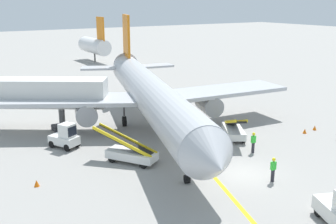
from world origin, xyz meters
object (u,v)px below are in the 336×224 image
Objects in this scene: ground_crew_marshaller at (253,142)px; safety_cone_nose_left at (315,128)px; belt_loader_aft_hold at (130,152)px; ground_crew_wing_walker at (273,169)px; belt_loader_forward_hold at (234,130)px; jet_bridge at (26,93)px; safety_cone_nose_right at (37,183)px; baggage_tug_near_wing at (65,137)px; airliner at (149,93)px; safety_cone_wingtip_left at (305,131)px.

ground_crew_marshaller reaches higher than safety_cone_nose_left.
belt_loader_aft_hold reaches higher than safety_cone_nose_left.
belt_loader_forward_hold is at bearing 65.99° from ground_crew_wing_walker.
jet_bridge is 2.45× the size of belt_loader_forward_hold.
jet_bridge is at bearing 131.45° from ground_crew_marshaller.
ground_crew_marshaller is at bearing -20.63° from belt_loader_aft_hold.
jet_bridge is 13.15m from belt_loader_aft_hold.
belt_loader_forward_hold is at bearing 1.57° from safety_cone_nose_right.
baggage_tug_near_wing is 1.61× the size of ground_crew_wing_walker.
safety_cone_wingtip_left is (11.33, -8.69, -3.20)m from airliner.
belt_loader_forward_hold is 3.65m from ground_crew_marshaller.
baggage_tug_near_wing is at bearing -174.90° from airliner.
belt_loader_forward_hold reaches higher than ground_crew_wing_walker.
safety_cone_wingtip_left is at bearing -21.08° from belt_loader_forward_hold.
ground_crew_marshaller is 3.86× the size of safety_cone_nose_left.
jet_bridge is 7.13m from baggage_tug_near_wing.
ground_crew_wing_walker reaches higher than safety_cone_nose_right.
safety_cone_wingtip_left is at bearing -34.40° from jet_bridge.
safety_cone_nose_right is (-16.18, 3.03, -0.69)m from ground_crew_marshaller.
jet_bridge is (-9.74, 5.74, 0.12)m from airliner.
jet_bridge is 20.81m from ground_crew_marshaller.
ground_crew_wing_walker is at bearing -114.01° from belt_loader_forward_hold.
safety_cone_nose_right is at bearing -176.69° from belt_loader_aft_hold.
jet_bridge reaches higher than safety_cone_nose_left.
belt_loader_forward_hold is 2.91× the size of ground_crew_wing_walker.
safety_cone_nose_left is (11.55, 5.78, -0.69)m from ground_crew_wing_walker.
ground_crew_wing_walker is (-3.60, -8.08, 0.13)m from belt_loader_forward_hold.
jet_bridge is 26.97m from safety_cone_nose_left.
safety_cone_nose_right is (-7.04, -0.41, -0.56)m from belt_loader_aft_hold.
safety_cone_wingtip_left is at bearing -8.24° from belt_loader_aft_hold.
safety_cone_nose_left is 1.59m from safety_cone_wingtip_left.
belt_loader_aft_hold is (4.53, -12.03, -2.77)m from jet_bridge.
ground_crew_marshaller is 7.51m from safety_cone_wingtip_left.
airliner is 8.39m from belt_loader_forward_hold.
belt_loader_forward_hold is at bearing -51.50° from airliner.
airliner is at bearing 5.10° from baggage_tug_near_wing.
jet_bridge is 7.12× the size of ground_crew_marshaller.
airliner is 78.45× the size of safety_cone_nose_right.
ground_crew_marshaller reaches higher than safety_cone_wingtip_left.
ground_crew_marshaller is at bearing -171.96° from safety_cone_wingtip_left.
airliner is 20.30× the size of ground_crew_marshaller.
ground_crew_marshaller and ground_crew_wing_walker have the same top height.
baggage_tug_near_wing reaches higher than safety_cone_nose_left.
ground_crew_marshaller is (13.67, -15.47, -2.63)m from jet_bridge.
belt_loader_aft_hold is at bearing 172.99° from safety_cone_nose_left.
belt_loader_aft_hold is 9.77m from ground_crew_marshaller.
airliner reaches higher than belt_loader_aft_hold.
jet_bridge is 19.16m from belt_loader_forward_hold.
safety_cone_wingtip_left is at bearing 29.40° from ground_crew_wing_walker.
safety_cone_nose_left is at bearing -16.07° from belt_loader_forward_hold.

